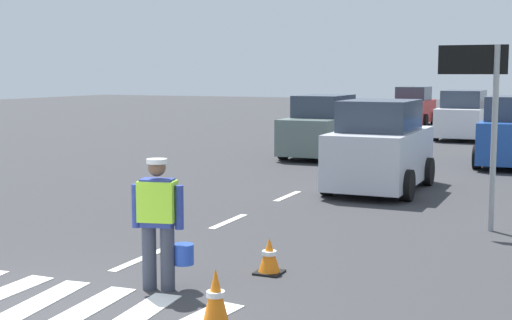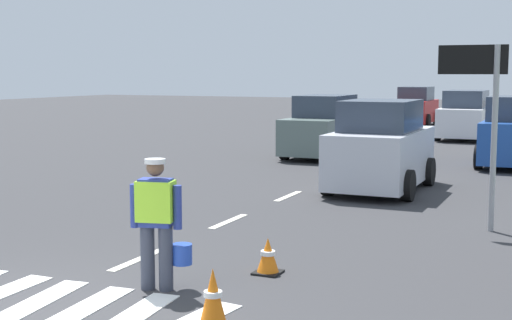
{
  "view_description": "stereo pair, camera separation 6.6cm",
  "coord_description": "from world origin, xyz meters",
  "px_view_note": "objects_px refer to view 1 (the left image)",
  "views": [
    {
      "loc": [
        5.73,
        -6.09,
        2.73
      ],
      "look_at": [
        0.31,
        6.25,
        1.1
      ],
      "focal_mm": 50.86,
      "sensor_mm": 36.0,
      "label": 1
    },
    {
      "loc": [
        5.79,
        -6.07,
        2.73
      ],
      "look_at": [
        0.31,
        6.25,
        1.1
      ],
      "focal_mm": 50.86,
      "sensor_mm": 36.0,
      "label": 2
    }
  ],
  "objects_px": {
    "road_worker": "(160,217)",
    "traffic_cone_near": "(269,256)",
    "car_oncoming_second": "(323,128)",
    "lane_direction_sign": "(481,92)",
    "car_oncoming_third": "(413,108)",
    "car_outgoing_ahead": "(380,149)",
    "traffic_cone_far": "(216,298)",
    "car_outgoing_far": "(464,116)"
  },
  "relations": [
    {
      "from": "road_worker",
      "to": "traffic_cone_near",
      "type": "distance_m",
      "value": 1.72
    },
    {
      "from": "road_worker",
      "to": "car_oncoming_second",
      "type": "distance_m",
      "value": 15.13
    },
    {
      "from": "lane_direction_sign",
      "to": "traffic_cone_near",
      "type": "relative_size",
      "value": 6.41
    },
    {
      "from": "lane_direction_sign",
      "to": "car_oncoming_third",
      "type": "bearing_deg",
      "value": 104.02
    },
    {
      "from": "road_worker",
      "to": "car_outgoing_ahead",
      "type": "distance_m",
      "value": 8.81
    },
    {
      "from": "road_worker",
      "to": "traffic_cone_far",
      "type": "height_order",
      "value": "road_worker"
    },
    {
      "from": "lane_direction_sign",
      "to": "car_oncoming_third",
      "type": "height_order",
      "value": "lane_direction_sign"
    },
    {
      "from": "traffic_cone_near",
      "to": "car_oncoming_third",
      "type": "distance_m",
      "value": 29.08
    },
    {
      "from": "road_worker",
      "to": "car_oncoming_third",
      "type": "bearing_deg",
      "value": 95.66
    },
    {
      "from": "car_oncoming_second",
      "to": "car_outgoing_far",
      "type": "distance_m",
      "value": 8.98
    },
    {
      "from": "traffic_cone_near",
      "to": "car_oncoming_third",
      "type": "height_order",
      "value": "car_oncoming_third"
    },
    {
      "from": "car_oncoming_second",
      "to": "car_outgoing_ahead",
      "type": "bearing_deg",
      "value": -60.58
    },
    {
      "from": "traffic_cone_near",
      "to": "car_oncoming_second",
      "type": "xyz_separation_m",
      "value": [
        -3.79,
        13.62,
        0.68
      ]
    },
    {
      "from": "road_worker",
      "to": "lane_direction_sign",
      "type": "bearing_deg",
      "value": 58.7
    },
    {
      "from": "traffic_cone_far",
      "to": "car_oncoming_third",
      "type": "bearing_deg",
      "value": 97.78
    },
    {
      "from": "traffic_cone_far",
      "to": "car_oncoming_third",
      "type": "relative_size",
      "value": 0.17
    },
    {
      "from": "lane_direction_sign",
      "to": "car_oncoming_second",
      "type": "xyz_separation_m",
      "value": [
        -6.03,
        9.59,
        -1.48
      ]
    },
    {
      "from": "lane_direction_sign",
      "to": "road_worker",
      "type": "bearing_deg",
      "value": -121.3
    },
    {
      "from": "car_outgoing_ahead",
      "to": "car_outgoing_far",
      "type": "xyz_separation_m",
      "value": [
        -0.1,
        14.42,
        -0.04
      ]
    },
    {
      "from": "road_worker",
      "to": "lane_direction_sign",
      "type": "distance_m",
      "value": 6.35
    },
    {
      "from": "traffic_cone_far",
      "to": "car_oncoming_second",
      "type": "xyz_separation_m",
      "value": [
        -4.08,
        15.81,
        0.6
      ]
    },
    {
      "from": "road_worker",
      "to": "traffic_cone_far",
      "type": "relative_size",
      "value": 2.54
    },
    {
      "from": "traffic_cone_far",
      "to": "road_worker",
      "type": "bearing_deg",
      "value": 143.11
    },
    {
      "from": "road_worker",
      "to": "car_oncoming_third",
      "type": "relative_size",
      "value": 0.43
    },
    {
      "from": "lane_direction_sign",
      "to": "car_outgoing_ahead",
      "type": "bearing_deg",
      "value": 126.58
    },
    {
      "from": "road_worker",
      "to": "car_outgoing_ahead",
      "type": "xyz_separation_m",
      "value": [
        0.6,
        8.79,
        0.04
      ]
    },
    {
      "from": "road_worker",
      "to": "traffic_cone_near",
      "type": "bearing_deg",
      "value": 52.12
    },
    {
      "from": "road_worker",
      "to": "car_outgoing_far",
      "type": "bearing_deg",
      "value": 88.75
    },
    {
      "from": "car_outgoing_far",
      "to": "car_oncoming_third",
      "type": "bearing_deg",
      "value": 117.0
    },
    {
      "from": "road_worker",
      "to": "traffic_cone_near",
      "type": "xyz_separation_m",
      "value": [
        0.97,
        1.24,
        -0.68
      ]
    },
    {
      "from": "traffic_cone_near",
      "to": "car_oncoming_second",
      "type": "distance_m",
      "value": 14.16
    },
    {
      "from": "traffic_cone_near",
      "to": "car_outgoing_ahead",
      "type": "height_order",
      "value": "car_outgoing_ahead"
    },
    {
      "from": "traffic_cone_far",
      "to": "car_oncoming_third",
      "type": "height_order",
      "value": "car_oncoming_third"
    },
    {
      "from": "traffic_cone_far",
      "to": "car_outgoing_far",
      "type": "height_order",
      "value": "car_outgoing_far"
    },
    {
      "from": "road_worker",
      "to": "car_outgoing_far",
      "type": "relative_size",
      "value": 0.38
    },
    {
      "from": "traffic_cone_near",
      "to": "car_outgoing_ahead",
      "type": "xyz_separation_m",
      "value": [
        -0.36,
        7.54,
        0.73
      ]
    },
    {
      "from": "road_worker",
      "to": "traffic_cone_far",
      "type": "bearing_deg",
      "value": -36.89
    },
    {
      "from": "lane_direction_sign",
      "to": "car_oncoming_third",
      "type": "distance_m",
      "value": 25.57
    },
    {
      "from": "traffic_cone_near",
      "to": "car_oncoming_third",
      "type": "xyz_separation_m",
      "value": [
        -3.94,
        28.8,
        0.68
      ]
    },
    {
      "from": "road_worker",
      "to": "car_outgoing_ahead",
      "type": "bearing_deg",
      "value": 86.06
    },
    {
      "from": "traffic_cone_far",
      "to": "car_outgoing_far",
      "type": "bearing_deg",
      "value": 91.77
    },
    {
      "from": "car_outgoing_far",
      "to": "traffic_cone_far",
      "type": "bearing_deg",
      "value": -88.23
    }
  ]
}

